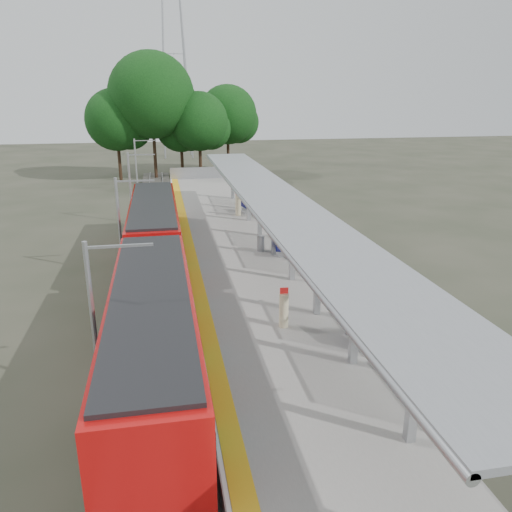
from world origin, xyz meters
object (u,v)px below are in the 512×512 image
at_px(train, 154,266).
at_px(info_pillar_far, 238,205).
at_px(bench_far, 245,205).
at_px(info_pillar_near, 284,310).
at_px(litter_bin, 261,243).
at_px(bench_mid, 278,246).
at_px(bench_near, 355,327).

bearing_deg(train, info_pillar_far, 65.94).
distance_m(bench_far, info_pillar_near, 19.50).
bearing_deg(bench_far, litter_bin, -105.02).
relative_size(train, info_pillar_near, 17.13).
bearing_deg(info_pillar_far, bench_mid, -105.79).
height_order(bench_far, info_pillar_far, info_pillar_far).
relative_size(bench_mid, info_pillar_far, 0.76).
xyz_separation_m(bench_mid, litter_bin, (-0.80, 0.88, -0.04)).
xyz_separation_m(train, info_pillar_near, (4.88, -5.16, -0.35)).
xyz_separation_m(bench_mid, info_pillar_near, (-1.84, -8.84, 0.22)).
bearing_deg(bench_mid, train, -139.77).
height_order(train, info_pillar_far, train).
bearing_deg(bench_near, litter_bin, 80.97).
bearing_deg(litter_bin, bench_near, -84.09).
relative_size(bench_near, info_pillar_near, 1.08).
bearing_deg(bench_mid, bench_near, -76.42).
distance_m(train, bench_mid, 7.68).
bearing_deg(bench_near, bench_far, 76.28).
relative_size(bench_mid, info_pillar_near, 0.86).
bearing_deg(bench_far, bench_near, -99.48).
distance_m(bench_near, bench_far, 21.12).
height_order(info_pillar_near, info_pillar_far, info_pillar_far).
height_order(train, bench_mid, train).
bearing_deg(litter_bin, bench_far, 85.68).
bearing_deg(bench_near, info_pillar_far, 78.13).
height_order(bench_mid, litter_bin, bench_mid).
relative_size(bench_mid, litter_bin, 1.56).
distance_m(bench_far, litter_bin, 9.74).
height_order(bench_far, litter_bin, bench_far).
relative_size(bench_far, info_pillar_far, 0.85).
bearing_deg(litter_bin, info_pillar_far, 89.40).
distance_m(train, info_pillar_near, 7.11).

